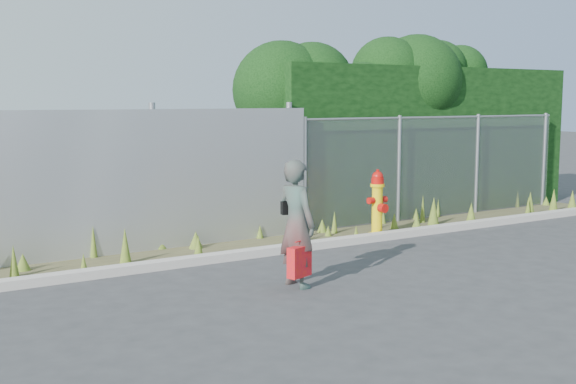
# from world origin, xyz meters

# --- Properties ---
(ground) EXTENTS (80.00, 80.00, 0.00)m
(ground) POSITION_xyz_m (0.00, 0.00, 0.00)
(ground) COLOR #333335
(ground) RESTS_ON ground
(curb) EXTENTS (16.00, 0.22, 0.12)m
(curb) POSITION_xyz_m (0.00, 1.80, 0.06)
(curb) COLOR #ADA59C
(curb) RESTS_ON ground
(weed_strip) EXTENTS (16.00, 1.32, 0.54)m
(weed_strip) POSITION_xyz_m (0.38, 2.42, 0.14)
(weed_strip) COLOR #4A452A
(weed_strip) RESTS_ON ground
(corrugated_fence) EXTENTS (8.50, 0.21, 2.30)m
(corrugated_fence) POSITION_xyz_m (-3.25, 3.01, 1.10)
(corrugated_fence) COLOR #A1A3A8
(corrugated_fence) RESTS_ON ground
(chainlink_fence) EXTENTS (6.50, 0.07, 2.05)m
(chainlink_fence) POSITION_xyz_m (4.25, 3.00, 1.03)
(chainlink_fence) COLOR gray
(chainlink_fence) RESTS_ON ground
(hedge) EXTENTS (7.80, 2.18, 3.68)m
(hedge) POSITION_xyz_m (4.06, 4.03, 2.02)
(hedge) COLOR black
(hedge) RESTS_ON ground
(fire_hydrant) EXTENTS (0.39, 0.35, 1.16)m
(fire_hydrant) POSITION_xyz_m (1.94, 2.08, 0.56)
(fire_hydrant) COLOR yellow
(fire_hydrant) RESTS_ON ground
(woman) EXTENTS (0.47, 0.64, 1.61)m
(woman) POSITION_xyz_m (-1.05, 0.01, 0.80)
(woman) COLOR #10695C
(woman) RESTS_ON ground
(red_tote_bag) EXTENTS (0.35, 0.13, 0.45)m
(red_tote_bag) POSITION_xyz_m (-1.12, -0.18, 0.36)
(red_tote_bag) COLOR red
(black_shoulder_bag) EXTENTS (0.22, 0.09, 0.17)m
(black_shoulder_bag) POSITION_xyz_m (-1.02, 0.20, 0.98)
(black_shoulder_bag) COLOR black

